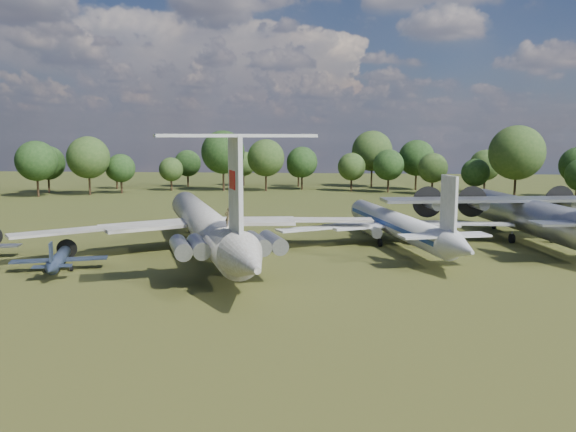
# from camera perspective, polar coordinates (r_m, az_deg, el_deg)

# --- Properties ---
(ground) EXTENTS (300.00, 300.00, 0.00)m
(ground) POSITION_cam_1_polar(r_m,az_deg,el_deg) (68.57, -5.21, -3.49)
(ground) COLOR #233612
(ground) RESTS_ON ground
(il62_airliner) EXTENTS (60.34, 67.38, 5.43)m
(il62_airliner) POSITION_cam_1_polar(r_m,az_deg,el_deg) (67.15, -8.44, -1.43)
(il62_airliner) COLOR silver
(il62_airliner) RESTS_ON ground
(tu104_jet) EXTENTS (41.04, 48.26, 4.15)m
(tu104_jet) POSITION_cam_1_polar(r_m,az_deg,el_deg) (72.87, 10.93, -1.27)
(tu104_jet) COLOR silver
(tu104_jet) RESTS_ON ground
(an12_transport) EXTENTS (44.60, 48.33, 5.63)m
(an12_transport) POSITION_cam_1_polar(r_m,az_deg,el_deg) (80.17, 23.27, -0.40)
(an12_transport) COLOR gray
(an12_transport) RESTS_ON ground
(small_prop_west) EXTENTS (13.05, 15.17, 1.88)m
(small_prop_west) POSITION_cam_1_polar(r_m,az_deg,el_deg) (62.17, -22.24, -4.37)
(small_prop_west) COLOR black
(small_prop_west) RESTS_ON ground
(person_on_il62) EXTENTS (0.77, 0.64, 1.80)m
(person_on_il62) POSITION_cam_1_polar(r_m,az_deg,el_deg) (51.75, -6.07, -0.13)
(person_on_il62) COLOR olive
(person_on_il62) RESTS_ON il62_airliner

